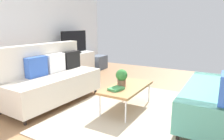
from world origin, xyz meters
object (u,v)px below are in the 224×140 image
Objects in this scene: couch_beige at (50,79)px; potted_plant at (122,77)px; couch_green at (220,94)px; coffee_table at (127,88)px; tv at (74,43)px; storage_trunk at (99,62)px; tv_console at (75,64)px; bottle_2 at (74,51)px; vase_1 at (62,53)px; vase_0 at (58,52)px; bottle_0 at (69,51)px; bottle_1 at (71,51)px; table_book_0 at (116,89)px.

couch_beige is 6.25× the size of potted_plant.
couch_green is 1.45m from coffee_table.
tv is (1.85, 0.94, 0.50)m from couch_beige.
potted_plant is at bearing -123.89° from tv.
couch_green is 3.67× the size of storage_trunk.
storage_trunk is at bearing -5.19° from tv_console.
storage_trunk is at bearing -4.16° from tv.
bottle_2 is at bearing 56.72° from potted_plant.
potted_plant is at bearing -115.25° from vase_1.
vase_0 reaches higher than bottle_2.
bottle_2 is (0.20, 0.00, -0.03)m from bottle_0.
vase_0 is (-0.58, 0.07, -0.22)m from tv.
tv_console is 0.63m from tv.
vase_0 is at bearing 167.95° from bottle_1.
bottle_0 reaches higher than vase_1.
couch_green is 1.91× the size of tv.
bottle_2 is at bearing -13.33° from vase_1.
couch_green reaches higher than bottle_1.
vase_0 reaches higher than table_book_0.
bottle_0 reaches higher than bottle_2.
vase_1 is (-0.43, 0.05, 0.38)m from tv_console.
table_book_0 is 2.74m from bottle_0.
bottle_1 is at bearing 55.45° from table_book_0.
couch_beige reaches higher than bottle_1.
coffee_table is at bearing 100.77° from couch_green.
storage_trunk is 1.76m from vase_0.
vase_1 is 0.29m from bottle_1.
table_book_0 reaches higher than coffee_table.
vase_1 is at bearing 78.30° from couch_green.
bottle_0 is (0.18, -0.09, 0.04)m from vase_1.
bottle_2 is (1.50, 2.29, 0.12)m from potted_plant.
table_book_0 is at bearing -115.87° from vase_0.
potted_plant is 2.74m from bottle_2.
vase_1 is at bearing 161.57° from bottle_1.
couch_beige is 8.07× the size of table_book_0.
tv_console is 1.40× the size of tv.
tv is 0.62m from vase_0.
couch_beige is 1.65m from vase_0.
tv is at bearing 58.17° from coffee_table.
bottle_0 is at bearing 75.49° from couch_green.
coffee_table is 2.71m from bottle_1.
tv reaches higher than couch_beige.
vase_0 is at bearing 164.61° from bottle_0.
storage_trunk is at bearing 40.05° from potted_plant.
tv is at bearing 22.34° from bottle_2.
coffee_table is at bearing -138.33° from storage_trunk.
table_book_0 is at bearing -126.68° from tv_console.
vase_1 is 0.85× the size of bottle_2.
coffee_table is 0.27m from table_book_0.
tv_console is at bearing -6.65° from vase_1.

